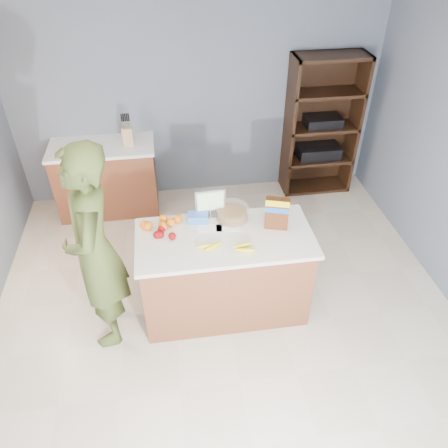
{
  "coord_description": "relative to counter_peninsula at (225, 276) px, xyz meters",
  "views": [
    {
      "loc": [
        -0.44,
        -2.62,
        3.32
      ],
      "look_at": [
        0.0,
        0.35,
        1.0
      ],
      "focal_mm": 35.0,
      "sensor_mm": 36.0,
      "label": 1
    }
  ],
  "objects": [
    {
      "name": "floor",
      "position": [
        0.0,
        -0.3,
        -0.42
      ],
      "size": [
        4.5,
        5.0,
        0.02
      ],
      "primitive_type": "cube",
      "color": "beige",
      "rests_on": "ground"
    },
    {
      "name": "walls",
      "position": [
        0.0,
        -0.3,
        1.24
      ],
      "size": [
        4.52,
        5.02,
        2.51
      ],
      "color": "slate",
      "rests_on": "ground"
    },
    {
      "name": "counter_peninsula",
      "position": [
        0.0,
        0.0,
        0.0
      ],
      "size": [
        1.56,
        0.76,
        0.9
      ],
      "color": "brown",
      "rests_on": "ground"
    },
    {
      "name": "back_cabinet",
      "position": [
        -1.2,
        1.9,
        0.04
      ],
      "size": [
        1.24,
        0.62,
        0.9
      ],
      "color": "brown",
      "rests_on": "ground"
    },
    {
      "name": "shelving_unit",
      "position": [
        1.55,
        2.05,
        0.45
      ],
      "size": [
        0.9,
        0.4,
        1.8
      ],
      "color": "black",
      "rests_on": "ground"
    },
    {
      "name": "person",
      "position": [
        -1.09,
        -0.11,
        0.55
      ],
      "size": [
        0.51,
        0.74,
        1.93
      ],
      "primitive_type": "imported",
      "rotation": [
        0.0,
        0.0,
        -1.49
      ],
      "color": "#414E20",
      "rests_on": "ground"
    },
    {
      "name": "knife_block",
      "position": [
        -0.87,
        1.87,
        0.6
      ],
      "size": [
        0.12,
        0.1,
        0.31
      ],
      "color": "tan",
      "rests_on": "back_cabinet"
    },
    {
      "name": "envelopes",
      "position": [
        -0.03,
        0.12,
        0.49
      ],
      "size": [
        0.39,
        0.16,
        0.0
      ],
      "color": "white",
      "rests_on": "counter_peninsula"
    },
    {
      "name": "bananas",
      "position": [
        -0.01,
        -0.17,
        0.5
      ],
      "size": [
        0.5,
        0.18,
        0.04
      ],
      "color": "yellow",
      "rests_on": "counter_peninsula"
    },
    {
      "name": "apples",
      "position": [
        -0.53,
        0.08,
        0.52
      ],
      "size": [
        0.2,
        0.18,
        0.07
      ],
      "color": "maroon",
      "rests_on": "counter_peninsula"
    },
    {
      "name": "oranges",
      "position": [
        -0.56,
        0.22,
        0.52
      ],
      "size": [
        0.38,
        0.2,
        0.08
      ],
      "color": "orange",
      "rests_on": "counter_peninsula"
    },
    {
      "name": "blue_carton",
      "position": [
        -0.21,
        0.26,
        0.52
      ],
      "size": [
        0.19,
        0.14,
        0.08
      ],
      "primitive_type": "cube",
      "rotation": [
        0.0,
        0.0,
        -0.14
      ],
      "color": "blue",
      "rests_on": "counter_peninsula"
    },
    {
      "name": "salad_bowl",
      "position": [
        0.1,
        0.25,
        0.54
      ],
      "size": [
        0.3,
        0.3,
        0.13
      ],
      "color": "#267219",
      "rests_on": "counter_peninsula"
    },
    {
      "name": "tv",
      "position": [
        -0.08,
        0.32,
        0.64
      ],
      "size": [
        0.28,
        0.12,
        0.28
      ],
      "color": "silver",
      "rests_on": "counter_peninsula"
    },
    {
      "name": "cereal_box",
      "position": [
        0.47,
        0.06,
        0.67
      ],
      "size": [
        0.22,
        0.13,
        0.31
      ],
      "color": "#592B14",
      "rests_on": "counter_peninsula"
    }
  ]
}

